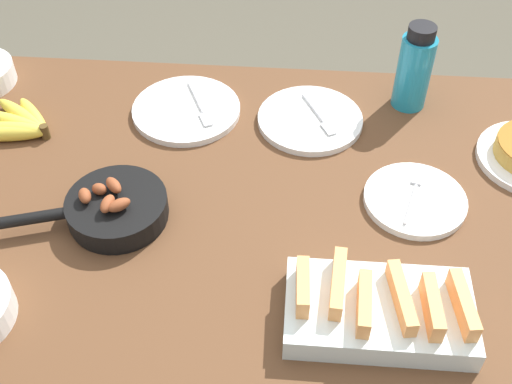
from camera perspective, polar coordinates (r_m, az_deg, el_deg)
The scene contains 9 objects.
ground_plane at distance 1.95m, azimuth 0.00°, elevation -16.30°, with size 14.00×14.00×0.00m, color #565142.
dining_table at distance 1.41m, azimuth 0.00°, elevation -3.35°, with size 1.80×0.98×0.75m.
banana_bunch at distance 1.60m, azimuth -20.49°, elevation 5.64°, with size 0.20×0.17×0.04m.
melon_tray at distance 1.15m, azimuth 10.93°, elevation -10.21°, with size 0.33×0.18×0.09m.
skillet at distance 1.32m, azimuth -12.51°, elevation -1.43°, with size 0.33×0.20×0.08m.
empty_plate_far_left at distance 1.57m, azimuth -6.20°, elevation 7.27°, with size 0.26×0.26×0.02m.
empty_plate_far_right at distance 1.38m, azimuth 13.94°, elevation -0.68°, with size 0.21×0.21×0.02m.
empty_plate_mid_edge at distance 1.54m, azimuth 4.83°, elevation 6.43°, with size 0.25×0.25×0.02m.
water_bottle at distance 1.58m, azimuth 13.90°, elevation 10.59°, with size 0.08×0.08×0.21m.
Camera 1 is at (0.07, -0.92, 1.72)m, focal length 45.00 mm.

